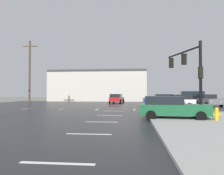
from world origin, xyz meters
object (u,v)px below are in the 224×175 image
object	(u,v)px
sedan_blue	(160,99)
sedan_white	(176,101)
traffic_signal_mast	(189,67)
sedan_red	(117,98)
sedan_grey	(208,100)
utility_pole_far	(30,71)
suv_black	(192,97)
fire_hydrant	(217,114)
sedan_green	(171,107)

from	to	relation	value
sedan_blue	sedan_white	xyz separation A→B (m)	(1.21, -6.04, 0.00)
traffic_signal_mast	sedan_blue	size ratio (longest dim) A/B	1.21
sedan_red	sedan_blue	xyz separation A→B (m)	(6.72, -4.47, 0.00)
sedan_grey	utility_pole_far	xyz separation A→B (m)	(-25.15, 0.42, 4.10)
sedan_blue	suv_black	distance (m)	6.23
sedan_red	suv_black	bearing A→B (deg)	-90.25
fire_hydrant	sedan_grey	bearing A→B (deg)	73.60
fire_hydrant	sedan_red	xyz separation A→B (m)	(-8.01, 22.99, 0.32)
traffic_signal_mast	sedan_white	size ratio (longest dim) A/B	1.20
fire_hydrant	sedan_grey	world-z (taller)	sedan_grey
sedan_green	suv_black	xyz separation A→B (m)	(6.64, 20.60, 0.24)
sedan_green	sedan_white	xyz separation A→B (m)	(2.48, 11.44, 0.00)
fire_hydrant	suv_black	distance (m)	22.04
fire_hydrant	sedan_red	world-z (taller)	sedan_red
sedan_red	sedan_blue	bearing A→B (deg)	-117.54
traffic_signal_mast	sedan_green	distance (m)	4.95
sedan_green	sedan_red	distance (m)	22.61
sedan_grey	utility_pole_far	distance (m)	25.48
suv_black	sedan_grey	world-z (taller)	suv_black
sedan_green	traffic_signal_mast	bearing A→B (deg)	64.39
sedan_red	sedan_white	xyz separation A→B (m)	(7.93, -10.51, 0.00)
sedan_white	utility_pole_far	size ratio (longest dim) A/B	0.49
sedan_green	sedan_blue	size ratio (longest dim) A/B	1.01
fire_hydrant	utility_pole_far	xyz separation A→B (m)	(-20.35, 16.71, 4.41)
sedan_white	fire_hydrant	bearing A→B (deg)	95.89
utility_pole_far	traffic_signal_mast	bearing A→B (deg)	-31.94
sedan_blue	sedan_green	bearing A→B (deg)	82.12
sedan_green	suv_black	bearing A→B (deg)	77.84
sedan_green	sedan_blue	world-z (taller)	same
sedan_grey	sedan_green	bearing A→B (deg)	-29.64
sedan_blue	suv_black	bearing A→B (deg)	-153.57
traffic_signal_mast	utility_pole_far	xyz separation A→B (m)	(-19.82, 12.35, 1.03)
sedan_blue	sedan_grey	world-z (taller)	same
traffic_signal_mast	fire_hydrant	xyz separation A→B (m)	(0.53, -4.36, -3.38)
fire_hydrant	suv_black	bearing A→B (deg)	79.29
fire_hydrant	suv_black	xyz separation A→B (m)	(4.09, 21.65, 0.55)
traffic_signal_mast	sedan_white	world-z (taller)	traffic_signal_mast
sedan_grey	sedan_blue	bearing A→B (deg)	-114.04
suv_black	utility_pole_far	world-z (taller)	utility_pole_far
utility_pole_far	sedan_red	bearing A→B (deg)	26.95
sedan_red	suv_black	world-z (taller)	suv_black
sedan_red	sedan_white	distance (m)	13.17
sedan_red	sedan_blue	world-z (taller)	same
traffic_signal_mast	suv_black	xyz separation A→B (m)	(4.63, 17.29, -2.83)
sedan_red	sedan_blue	size ratio (longest dim) A/B	1.01
fire_hydrant	suv_black	world-z (taller)	suv_black
traffic_signal_mast	sedan_blue	xyz separation A→B (m)	(-0.75, 14.16, -3.07)
sedan_red	sedan_grey	bearing A→B (deg)	-111.54
sedan_grey	sedan_white	size ratio (longest dim) A/B	0.99
sedan_blue	sedan_grey	distance (m)	6.48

